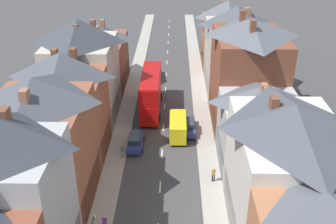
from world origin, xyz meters
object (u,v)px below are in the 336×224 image
object	(u,v)px
car_near_silver	(155,73)
car_parked_right_a	(135,141)
pedestrian_far_left	(122,151)
pedestrian_mid_right	(213,174)
double_decker_bus_lead	(151,91)
delivery_van	(178,127)
car_parked_left_a	(188,126)
pedestrian_mid_left	(105,222)

from	to	relation	value
car_near_silver	car_parked_right_a	bearing A→B (deg)	-93.48
car_parked_right_a	pedestrian_far_left	distance (m)	2.73
pedestrian_mid_right	pedestrian_far_left	bearing A→B (deg)	157.27
double_decker_bus_lead	car_parked_right_a	world-z (taller)	double_decker_bus_lead
delivery_van	car_parked_left_a	bearing A→B (deg)	38.91
delivery_van	car_parked_right_a	bearing A→B (deg)	-152.38
double_decker_bus_lead	car_parked_left_a	world-z (taller)	double_decker_bus_lead
delivery_van	car_near_silver	bearing A→B (deg)	100.84
pedestrian_mid_right	car_parked_left_a	bearing A→B (deg)	102.48
double_decker_bus_lead	car_parked_left_a	bearing A→B (deg)	-50.35
pedestrian_far_left	pedestrian_mid_left	bearing A→B (deg)	-90.83
double_decker_bus_lead	pedestrian_mid_left	xyz separation A→B (m)	(-2.67, -23.04, -1.78)
pedestrian_mid_right	delivery_van	bearing A→B (deg)	111.35
car_parked_right_a	pedestrian_mid_left	world-z (taller)	pedestrian_mid_left
car_parked_left_a	pedestrian_mid_right	distance (m)	10.33
double_decker_bus_lead	pedestrian_mid_right	distance (m)	17.62
delivery_van	pedestrian_far_left	distance (m)	7.90
pedestrian_mid_left	pedestrian_mid_right	distance (m)	12.07
car_parked_right_a	pedestrian_mid_left	bearing A→B (deg)	-95.84
double_decker_bus_lead	car_parked_right_a	xyz separation A→B (m)	(-1.29, -9.54, -2.01)
car_parked_left_a	pedestrian_far_left	distance (m)	9.57
delivery_van	pedestrian_mid_left	world-z (taller)	delivery_van
car_parked_right_a	delivery_van	size ratio (longest dim) A/B	0.84
car_parked_right_a	pedestrian_mid_right	size ratio (longest dim) A/B	2.72
double_decker_bus_lead	pedestrian_far_left	distance (m)	12.35
car_parked_left_a	pedestrian_mid_right	world-z (taller)	pedestrian_mid_right
car_parked_right_a	pedestrian_mid_left	distance (m)	13.57
pedestrian_mid_left	pedestrian_far_left	world-z (taller)	same
double_decker_bus_lead	pedestrian_far_left	xyz separation A→B (m)	(-2.51, -11.96, -1.78)
car_parked_right_a	double_decker_bus_lead	bearing A→B (deg)	82.29
car_parked_left_a	pedestrian_mid_right	size ratio (longest dim) A/B	2.77
car_parked_left_a	delivery_van	world-z (taller)	delivery_van
car_parked_left_a	pedestrian_far_left	size ratio (longest dim) A/B	2.77
car_parked_left_a	pedestrian_mid_left	bearing A→B (deg)	-113.89
car_parked_left_a	car_parked_right_a	bearing A→B (deg)	-149.77
delivery_van	double_decker_bus_lead	bearing A→B (deg)	117.37
car_near_silver	delivery_van	distance (m)	19.15
car_parked_right_a	car_parked_left_a	bearing A→B (deg)	30.23
car_near_silver	pedestrian_far_left	world-z (taller)	pedestrian_far_left
delivery_van	pedestrian_mid_left	bearing A→B (deg)	-111.35
pedestrian_far_left	car_near_silver	bearing A→B (deg)	83.96
pedestrian_mid_right	car_parked_right_a	bearing A→B (deg)	142.49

